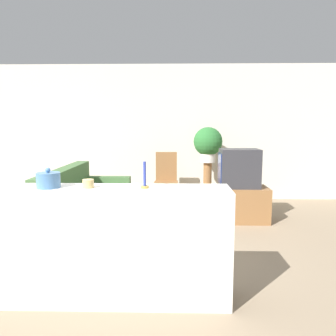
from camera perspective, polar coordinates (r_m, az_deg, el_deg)
name	(u,v)px	position (r m, az deg, el deg)	size (l,w,h in m)	color
ground_plane	(111,271)	(3.62, -9.91, -17.32)	(14.00, 14.00, 0.00)	gray
wall_back	(143,133)	(6.68, -4.44, 6.12)	(9.00, 0.06, 2.70)	beige
couch	(87,209)	(4.89, -13.99, -6.95)	(0.92, 1.97, 0.90)	#476B3D
tv_stand	(238,204)	(5.32, 12.15, -6.15)	(0.91, 0.51, 0.54)	olive
television	(239,168)	(5.21, 12.26, -0.03)	(0.61, 0.42, 0.60)	#333338
wooden_chair	(166,177)	(6.05, -0.32, -1.67)	(0.44, 0.44, 1.01)	olive
plant_stand	(207,183)	(6.33, 6.87, -2.62)	(0.16, 0.16, 0.80)	olive
potted_plant	(208,143)	(6.24, 6.98, 4.38)	(0.54, 0.54, 0.67)	white
foreground_counter	(98,244)	(2.96, -12.14, -12.82)	(2.27, 0.44, 0.99)	white
decorative_bowl	(48,180)	(2.94, -20.12, -1.97)	(0.20, 0.20, 0.17)	#4C7AAD
candle_jar	(88,184)	(2.84, -13.72, -2.66)	(0.09, 0.09, 0.07)	tan
candlestick	(145,180)	(2.75, -4.08, -2.05)	(0.07, 0.07, 0.23)	#B7933D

